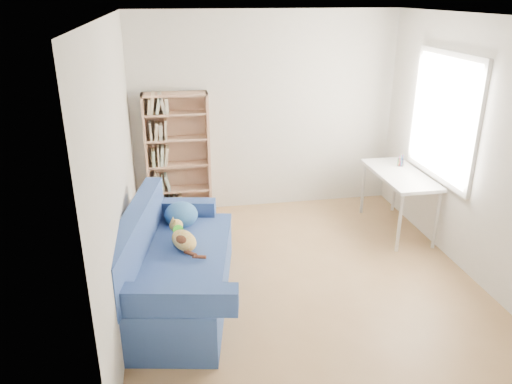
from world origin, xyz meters
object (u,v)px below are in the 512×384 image
sofa (173,268)px  desk (400,179)px  pen_cup (401,162)px  bookshelf (178,161)px

sofa → desk: bearing=32.1°
desk → pen_cup: size_ratio=8.09×
sofa → pen_cup: sofa is taller
bookshelf → pen_cup: bookshelf is taller
sofa → desk: (2.77, 1.08, 0.32)m
bookshelf → pen_cup: size_ratio=10.97×
sofa → bookshelf: (0.14, 2.02, 0.40)m
sofa → pen_cup: size_ratio=13.96×
bookshelf → desk: bearing=-19.6°
bookshelf → sofa: bearing=-94.0°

